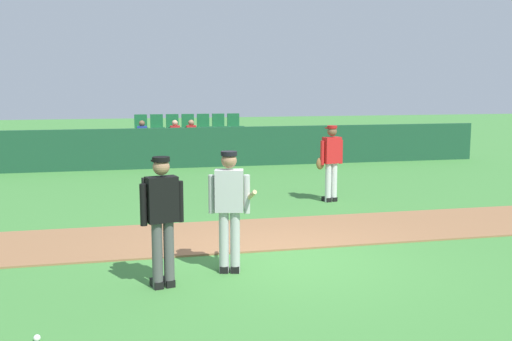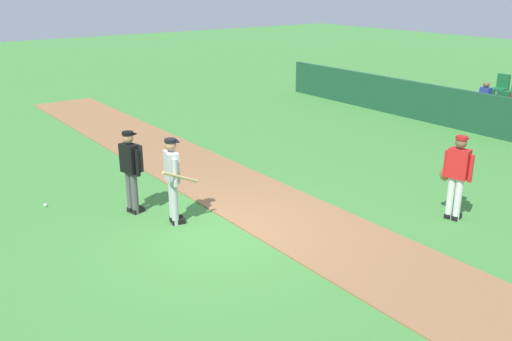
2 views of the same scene
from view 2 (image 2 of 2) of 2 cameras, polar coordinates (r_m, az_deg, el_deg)
name	(u,v)px [view 2 (image 2 of 2)]	position (r m, az deg, el deg)	size (l,w,h in m)	color
ground_plane	(218,232)	(10.72, -3.97, -6.43)	(80.00, 80.00, 0.00)	#42843A
infield_dirt_path	(281,212)	(11.56, 2.59, -4.36)	(28.00, 2.25, 0.03)	#936642
batter_grey_jersey	(173,178)	(10.85, -8.68, -0.75)	(0.62, 0.80, 1.76)	#B2B2B2
umpire_home_plate	(131,167)	(11.52, -12.88, 0.32)	(0.58, 0.37, 1.76)	#4C4C4C
runner_red_jersey	(456,175)	(11.63, 20.15, -0.41)	(0.67, 0.37, 1.76)	silver
baseball	(45,205)	(12.69, -21.08, -3.38)	(0.07, 0.07, 0.07)	white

